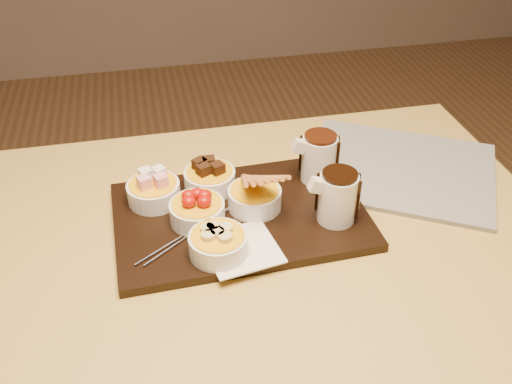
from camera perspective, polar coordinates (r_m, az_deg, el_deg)
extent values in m
cube|color=gold|center=(1.04, -2.01, -5.42)|extent=(1.20, 0.80, 0.04)
cylinder|color=gold|center=(1.59, -23.92, -9.84)|extent=(0.06, 0.06, 0.71)
cylinder|color=gold|center=(1.68, 14.52, -4.69)|extent=(0.06, 0.06, 0.71)
cube|color=black|center=(1.06, -1.58, -2.42)|extent=(0.47, 0.31, 0.02)
cube|color=white|center=(0.98, -1.45, -5.67)|extent=(0.14, 0.14, 0.00)
cylinder|color=silver|center=(1.09, -10.18, -0.03)|extent=(0.10, 0.10, 0.04)
cylinder|color=silver|center=(1.11, -4.64, 1.22)|extent=(0.10, 0.10, 0.04)
cylinder|color=silver|center=(1.03, -5.89, -2.03)|extent=(0.10, 0.10, 0.04)
cylinder|color=silver|center=(1.06, -0.14, -0.67)|extent=(0.10, 0.10, 0.04)
cylinder|color=silver|center=(0.96, -3.80, -5.27)|extent=(0.10, 0.10, 0.04)
cylinder|color=silver|center=(1.02, 8.16, -0.59)|extent=(0.07, 0.07, 0.09)
cylinder|color=silver|center=(1.13, 6.32, 3.34)|extent=(0.07, 0.07, 0.09)
cube|color=beige|center=(1.23, 14.07, 2.26)|extent=(0.49, 0.46, 0.01)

